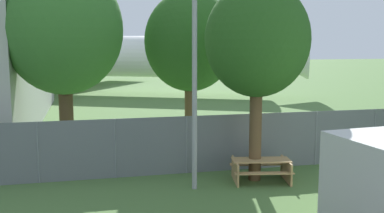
# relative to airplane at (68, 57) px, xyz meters

# --- Properties ---
(perimeter_fence) EXTENTS (56.07, 0.07, 2.09)m
(perimeter_fence) POSITION_rel_airplane_xyz_m (5.13, -28.97, -2.40)
(perimeter_fence) COLOR slate
(perimeter_fence) RESTS_ON ground
(airplane) EXTENTS (41.56, 34.59, 10.95)m
(airplane) POSITION_rel_airplane_xyz_m (0.00, 0.00, 0.00)
(airplane) COLOR white
(airplane) RESTS_ON ground
(picnic_bench_near_cabin) EXTENTS (2.18, 1.73, 0.76)m
(picnic_bench_near_cabin) POSITION_rel_airplane_xyz_m (7.37, -30.49, -2.97)
(picnic_bench_near_cabin) COLOR tan
(picnic_bench_near_cabin) RESTS_ON ground
(tree_near_hangar) EXTENTS (3.95, 3.95, 6.93)m
(tree_near_hangar) POSITION_rel_airplane_xyz_m (6.10, -25.23, 1.27)
(tree_near_hangar) COLOR brown
(tree_near_hangar) RESTS_ON ground
(tree_left_of_cabin) EXTENTS (3.48, 3.48, 6.71)m
(tree_left_of_cabin) POSITION_rel_airplane_xyz_m (7.23, -30.28, 1.30)
(tree_left_of_cabin) COLOR brown
(tree_left_of_cabin) RESTS_ON ground
(tree_behind_benches) EXTENTS (4.69, 4.69, 7.80)m
(tree_behind_benches) POSITION_rel_airplane_xyz_m (0.85, -25.82, 1.74)
(tree_behind_benches) COLOR #4C3823
(tree_behind_benches) RESTS_ON ground
(light_mast) EXTENTS (0.44, 0.44, 7.77)m
(light_mast) POSITION_rel_airplane_xyz_m (4.98, -30.76, 1.30)
(light_mast) COLOR #99999E
(light_mast) RESTS_ON ground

